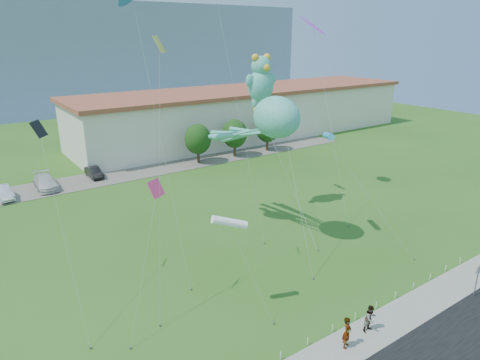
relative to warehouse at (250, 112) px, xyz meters
name	(u,v)px	position (x,y,z in m)	size (l,w,h in m)	color
ground	(328,315)	(-26.00, -44.00, -4.12)	(160.00, 160.00, 0.00)	#2A5819
sidewalk	(363,338)	(-26.00, -46.75, -4.07)	(80.00, 2.50, 0.10)	gray
parking_strip	(126,174)	(-26.00, -9.00, -4.09)	(70.00, 6.00, 0.06)	#59544C
hill_ridge	(8,52)	(-26.00, 76.00, 8.38)	(160.00, 50.00, 25.00)	gray
warehouse	(250,112)	(0.00, 0.00, 0.00)	(61.00, 15.00, 8.20)	beige
stop_sign	(478,272)	(-16.50, -48.21, -2.26)	(0.80, 0.07, 2.50)	slate
rope_fence	(344,322)	(-26.00, -45.30, -3.87)	(26.05, 0.05, 0.50)	white
tree_near	(198,139)	(-16.00, -10.00, -0.74)	(3.60, 3.60, 5.47)	#3F2B19
tree_mid	(235,134)	(-10.00, -10.00, -0.74)	(3.60, 3.60, 5.47)	#3F2B19
tree_far	(268,129)	(-4.00, -10.00, -0.74)	(3.60, 3.60, 5.47)	#3F2B19
pedestrian_left	(347,332)	(-27.40, -46.70, -3.08)	(0.69, 0.45, 1.89)	gray
pedestrian_right	(370,318)	(-25.21, -46.55, -3.18)	(0.82, 0.64, 1.68)	gray
parked_car_silver	(3,193)	(-39.90, -9.91, -3.37)	(1.46, 4.20, 1.38)	silver
parked_car_white	(45,182)	(-35.43, -9.01, -3.31)	(2.12, 5.22, 1.52)	silver
parked_car_black	(94,172)	(-29.66, -8.06, -3.43)	(1.34, 3.83, 1.26)	black
octopus_kite	(265,125)	(-22.94, -33.33, 5.89)	(3.18, 13.44, 12.40)	teal
teddy_bear_kite	(261,82)	(-19.39, -28.14, 8.54)	(3.30, 10.59, 15.15)	teal
small_kite_blue	(133,1)	(-31.06, -28.34, 14.89)	(1.80, 9.29, 20.22)	blue
small_kite_purple	(314,30)	(-12.22, -27.28, 13.00)	(3.72, 9.52, 18.26)	purple
small_kite_cyan	(329,137)	(-18.43, -35.98, 4.79)	(3.33, 8.22, 9.43)	#2D96CA
small_kite_white	(230,223)	(-30.81, -40.13, 2.00)	(1.70, 3.84, 6.60)	white
small_kite_yellow	(159,83)	(-32.62, -35.35, 9.87)	(3.66, 4.91, 16.60)	gold
small_kite_black	(44,153)	(-38.92, -31.87, 5.73)	(1.29, 8.30, 11.61)	black
small_kite_pink	(154,203)	(-34.24, -37.12, 3.07)	(4.18, 3.75, 8.40)	#FB3773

